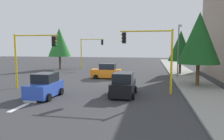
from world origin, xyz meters
TOP-DOWN VIEW (x-y plane):
  - ground_plane at (0.00, 0.00)m, footprint 120.00×120.00m
  - sidewalk_kerb at (-5.00, 10.50)m, footprint 80.00×4.00m
  - lane_arrow_near at (11.51, -3.00)m, footprint 2.40×1.10m
  - traffic_signal_far_right at (-14.00, -5.70)m, footprint 0.36×4.59m
  - traffic_signal_near_left at (6.00, 5.69)m, footprint 0.36×4.59m
  - traffic_signal_near_right at (6.00, -5.65)m, footprint 0.36×4.59m
  - street_lamp_curbside at (-3.61, 9.20)m, footprint 2.15×0.28m
  - tree_opposite_side at (-12.00, -11.00)m, footprint 4.14×4.14m
  - tree_roadside_mid at (-8.00, 10.00)m, footprint 3.59×3.59m
  - tree_roadside_near at (2.00, 10.50)m, footprint 4.16×4.16m
  - car_orange at (-2.00, 0.04)m, footprint 2.04×3.88m
  - car_blue at (9.20, -2.74)m, footprint 3.64×2.10m
  - car_black at (7.41, 3.49)m, footprint 4.04×2.08m

SIDE VIEW (x-z plane):
  - ground_plane at x=0.00m, z-range 0.00..0.00m
  - lane_arrow_near at x=11.51m, z-range -0.54..0.56m
  - sidewalk_kerb at x=-5.00m, z-range 0.00..0.15m
  - car_blue at x=9.20m, z-range -0.09..1.88m
  - car_orange at x=-2.00m, z-range -0.09..1.88m
  - car_black at x=7.41m, z-range -0.09..1.89m
  - traffic_signal_near_right at x=6.00m, z-range 1.13..6.50m
  - traffic_signal_near_left at x=6.00m, z-range 1.17..6.81m
  - traffic_signal_far_right at x=-14.00m, z-range 1.19..6.90m
  - tree_roadside_mid at x=-8.00m, z-range 1.00..7.53m
  - street_lamp_curbside at x=-3.61m, z-range 0.85..7.85m
  - tree_opposite_side at x=-12.00m, z-range 1.18..8.75m
  - tree_roadside_near at x=2.00m, z-range 1.19..8.79m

